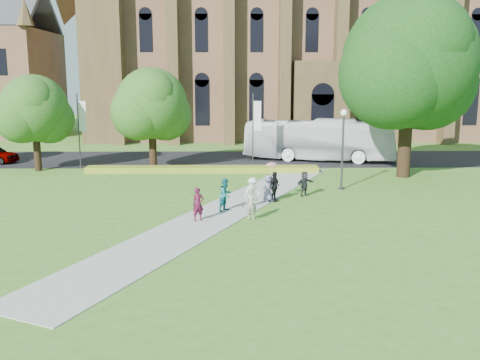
{
  "coord_description": "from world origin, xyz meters",
  "views": [
    {
      "loc": [
        0.36,
        -27.82,
        7.22
      ],
      "look_at": [
        0.77,
        1.51,
        1.6
      ],
      "focal_mm": 40.0,
      "sensor_mm": 36.0,
      "label": 1
    }
  ],
  "objects_px": {
    "large_tree": "(409,61)",
    "tour_coach": "(319,140)",
    "streetlamp": "(343,140)",
    "pedestrian_0": "(198,204)"
  },
  "relations": [
    {
      "from": "streetlamp",
      "to": "pedestrian_0",
      "type": "distance_m",
      "value": 12.12
    },
    {
      "from": "streetlamp",
      "to": "tour_coach",
      "type": "xyz_separation_m",
      "value": [
        0.51,
        12.48,
        -1.44
      ]
    },
    {
      "from": "streetlamp",
      "to": "large_tree",
      "type": "bearing_deg",
      "value": 39.29
    },
    {
      "from": "large_tree",
      "to": "tour_coach",
      "type": "distance_m",
      "value": 11.44
    },
    {
      "from": "streetlamp",
      "to": "pedestrian_0",
      "type": "height_order",
      "value": "streetlamp"
    },
    {
      "from": "large_tree",
      "to": "pedestrian_0",
      "type": "xyz_separation_m",
      "value": [
        -14.41,
        -12.37,
        -7.47
      ]
    },
    {
      "from": "large_tree",
      "to": "tour_coach",
      "type": "height_order",
      "value": "large_tree"
    },
    {
      "from": "large_tree",
      "to": "pedestrian_0",
      "type": "relative_size",
      "value": 7.7
    },
    {
      "from": "tour_coach",
      "to": "pedestrian_0",
      "type": "relative_size",
      "value": 7.69
    },
    {
      "from": "streetlamp",
      "to": "pedestrian_0",
      "type": "xyz_separation_m",
      "value": [
        -8.91,
        -7.87,
        -2.4
      ]
    }
  ]
}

